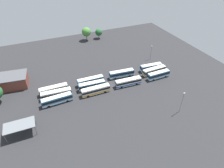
{
  "coord_description": "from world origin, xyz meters",
  "views": [
    {
      "loc": [
        -26.58,
        -64.69,
        52.65
      ],
      "look_at": [
        0.53,
        -1.84,
        1.48
      ],
      "focal_mm": 30.58,
      "sensor_mm": 36.0,
      "label": 1
    }
  ],
  "objects_px": {
    "bus_row1_slot2": "(91,81)",
    "bus_row0_slot1": "(56,94)",
    "bus_row0_slot0": "(57,100)",
    "lamp_post_mid_lot": "(151,52)",
    "bus_row2_slot0": "(128,82)",
    "bus_row3_slot2": "(151,67)",
    "bus_row1_slot0": "(96,90)",
    "bus_row2_slot2": "(122,74)",
    "bus_row3_slot1": "(154,71)",
    "depot_building": "(14,81)",
    "bus_row1_slot1": "(92,85)",
    "tree_east_edge": "(86,32)",
    "bus_row3_slot0": "(158,75)",
    "lamp_post_by_building": "(182,102)",
    "tree_northeast": "(99,32)",
    "bus_row0_slot2": "(54,89)",
    "maintenance_shelter": "(19,126)"
  },
  "relations": [
    {
      "from": "bus_row3_slot0",
      "to": "lamp_post_mid_lot",
      "type": "distance_m",
      "value": 18.48
    },
    {
      "from": "bus_row0_slot0",
      "to": "bus_row2_slot2",
      "type": "bearing_deg",
      "value": 11.83
    },
    {
      "from": "bus_row0_slot0",
      "to": "bus_row0_slot2",
      "type": "bearing_deg",
      "value": 90.75
    },
    {
      "from": "bus_row0_slot1",
      "to": "depot_building",
      "type": "height_order",
      "value": "depot_building"
    },
    {
      "from": "bus_row1_slot2",
      "to": "bus_row2_slot2",
      "type": "relative_size",
      "value": 0.99
    },
    {
      "from": "bus_row2_slot2",
      "to": "bus_row3_slot1",
      "type": "distance_m",
      "value": 16.39
    },
    {
      "from": "bus_row0_slot2",
      "to": "tree_east_edge",
      "type": "bearing_deg",
      "value": 58.14
    },
    {
      "from": "bus_row3_slot0",
      "to": "tree_east_edge",
      "type": "distance_m",
      "value": 58.93
    },
    {
      "from": "depot_building",
      "to": "tree_east_edge",
      "type": "relative_size",
      "value": 1.49
    },
    {
      "from": "bus_row0_slot2",
      "to": "tree_northeast",
      "type": "xyz_separation_m",
      "value": [
        37.98,
        47.27,
        2.38
      ]
    },
    {
      "from": "bus_row0_slot1",
      "to": "bus_row2_slot0",
      "type": "height_order",
      "value": "same"
    },
    {
      "from": "bus_row3_slot2",
      "to": "bus_row1_slot0",
      "type": "bearing_deg",
      "value": -168.49
    },
    {
      "from": "bus_row3_slot2",
      "to": "lamp_post_mid_lot",
      "type": "relative_size",
      "value": 1.42
    },
    {
      "from": "bus_row0_slot0",
      "to": "bus_row0_slot2",
      "type": "xyz_separation_m",
      "value": [
        -0.09,
        7.18,
        -0.0
      ]
    },
    {
      "from": "bus_row2_slot0",
      "to": "tree_northeast",
      "type": "relative_size",
      "value": 1.86
    },
    {
      "from": "bus_row3_slot2",
      "to": "bus_row2_slot0",
      "type": "bearing_deg",
      "value": -157.78
    },
    {
      "from": "bus_row3_slot2",
      "to": "tree_east_edge",
      "type": "height_order",
      "value": "tree_east_edge"
    },
    {
      "from": "bus_row0_slot0",
      "to": "lamp_post_by_building",
      "type": "distance_m",
      "value": 48.41
    },
    {
      "from": "bus_row2_slot2",
      "to": "tree_east_edge",
      "type": "height_order",
      "value": "tree_east_edge"
    },
    {
      "from": "bus_row0_slot1",
      "to": "bus_row3_slot2",
      "type": "relative_size",
      "value": 1.09
    },
    {
      "from": "bus_row1_slot0",
      "to": "tree_northeast",
      "type": "xyz_separation_m",
      "value": [
        21.6,
        54.84,
        2.38
      ]
    },
    {
      "from": "bus_row1_slot2",
      "to": "bus_row0_slot1",
      "type": "bearing_deg",
      "value": -168.76
    },
    {
      "from": "bus_row0_slot2",
      "to": "bus_row3_slot1",
      "type": "bearing_deg",
      "value": -5.24
    },
    {
      "from": "bus_row0_slot2",
      "to": "maintenance_shelter",
      "type": "xyz_separation_m",
      "value": [
        -13.85,
        -17.94,
        2.23
      ]
    },
    {
      "from": "bus_row0_slot0",
      "to": "bus_row0_slot1",
      "type": "relative_size",
      "value": 0.99
    },
    {
      "from": "bus_row1_slot1",
      "to": "tree_east_edge",
      "type": "distance_m",
      "value": 53.22
    },
    {
      "from": "tree_east_edge",
      "to": "bus_row1_slot2",
      "type": "bearing_deg",
      "value": -105.27
    },
    {
      "from": "bus_row1_slot2",
      "to": "bus_row2_slot0",
      "type": "height_order",
      "value": "same"
    },
    {
      "from": "bus_row2_slot0",
      "to": "bus_row3_slot0",
      "type": "xyz_separation_m",
      "value": [
        15.92,
        -0.53,
        -0.0
      ]
    },
    {
      "from": "bus_row3_slot0",
      "to": "lamp_post_by_building",
      "type": "distance_m",
      "value": 23.28
    },
    {
      "from": "bus_row2_slot0",
      "to": "lamp_post_by_building",
      "type": "bearing_deg",
      "value": -65.61
    },
    {
      "from": "bus_row0_slot0",
      "to": "bus_row0_slot1",
      "type": "height_order",
      "value": "same"
    },
    {
      "from": "bus_row2_slot0",
      "to": "maintenance_shelter",
      "type": "xyz_separation_m",
      "value": [
        -45.77,
        -10.17,
        2.23
      ]
    },
    {
      "from": "bus_row1_slot2",
      "to": "bus_row2_slot0",
      "type": "distance_m",
      "value": 17.13
    },
    {
      "from": "bus_row3_slot0",
      "to": "depot_building",
      "type": "height_order",
      "value": "depot_building"
    },
    {
      "from": "bus_row3_slot0",
      "to": "bus_row2_slot2",
      "type": "bearing_deg",
      "value": 153.57
    },
    {
      "from": "bus_row3_slot1",
      "to": "bus_row0_slot1",
      "type": "bearing_deg",
      "value": 178.79
    },
    {
      "from": "bus_row1_slot0",
      "to": "bus_row1_slot2",
      "type": "relative_size",
      "value": 1.02
    },
    {
      "from": "bus_row1_slot2",
      "to": "depot_building",
      "type": "relative_size",
      "value": 0.96
    },
    {
      "from": "bus_row1_slot0",
      "to": "bus_row2_slot2",
      "type": "height_order",
      "value": "same"
    },
    {
      "from": "bus_row1_slot0",
      "to": "bus_row3_slot1",
      "type": "bearing_deg",
      "value": 5.71
    },
    {
      "from": "bus_row0_slot1",
      "to": "bus_row2_slot2",
      "type": "relative_size",
      "value": 1.01
    },
    {
      "from": "bus_row0_slot0",
      "to": "lamp_post_mid_lot",
      "type": "bearing_deg",
      "value": 16.46
    },
    {
      "from": "bus_row0_slot1",
      "to": "bus_row2_slot2",
      "type": "distance_m",
      "value": 31.74
    },
    {
      "from": "bus_row0_slot0",
      "to": "tree_east_edge",
      "type": "distance_m",
      "value": 62.34
    },
    {
      "from": "bus_row1_slot0",
      "to": "bus_row1_slot1",
      "type": "bearing_deg",
      "value": 94.73
    },
    {
      "from": "bus_row0_slot1",
      "to": "bus_row1_slot1",
      "type": "distance_m",
      "value": 15.58
    },
    {
      "from": "lamp_post_mid_lot",
      "to": "bus_row0_slot0",
      "type": "bearing_deg",
      "value": -163.54
    },
    {
      "from": "bus_row0_slot2",
      "to": "lamp_post_by_building",
      "type": "xyz_separation_m",
      "value": [
        42.3,
        -30.67,
        3.27
      ]
    },
    {
      "from": "bus_row1_slot1",
      "to": "lamp_post_by_building",
      "type": "height_order",
      "value": "lamp_post_by_building"
    }
  ]
}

